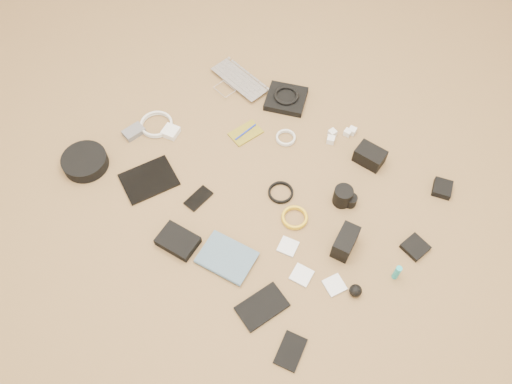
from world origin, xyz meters
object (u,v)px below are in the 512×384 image
Objects in this scene: laptop at (233,85)px; phone at (198,198)px; paperback at (216,274)px; dslr_camera at (370,156)px; tablet at (149,180)px; headphone_case at (85,162)px.

laptop reaches higher than phone.
dslr_camera is at bearing -21.12° from paperback.
laptop is at bearing -179.84° from dslr_camera.
paperback is at bearing -45.34° from laptop.
dslr_camera reaches higher than tablet.
phone is 0.54m from headphone_case.
tablet is 1.14× the size of headphone_case.
laptop is at bearing 75.24° from headphone_case.
phone is 0.61× the size of headphone_case.
dslr_camera is 0.98m from tablet.
phone is (0.30, -0.59, -0.01)m from laptop.
phone is (0.23, 0.06, -0.00)m from tablet.
dslr_camera is 1.26m from headphone_case.
tablet is at bearing -162.33° from phone.
headphone_case is at bearing -96.42° from laptop.
headphone_case is 0.80m from paperback.
headphone_case is at bearing -142.48° from dslr_camera.
laptop is 0.76m from dslr_camera.
paperback is at bearing -2.44° from headphone_case.
paperback is at bearing 6.75° from tablet.
paperback is at bearing -34.36° from phone.
phone is at bearing 38.23° from tablet.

